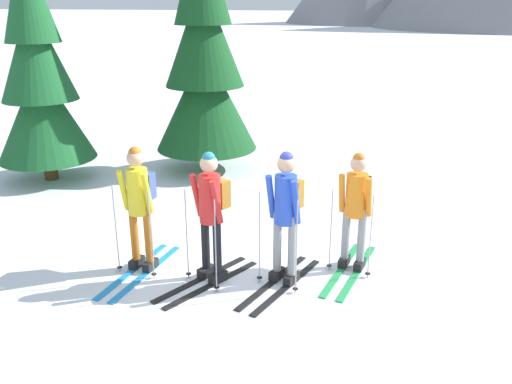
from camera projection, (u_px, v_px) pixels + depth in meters
ground_plane at (245, 271)px, 7.36m from camera, size 400.00×400.00×0.00m
skier_in_yellow at (139, 202)px, 7.10m from camera, size 0.61×1.72×1.75m
skier_in_red at (211, 210)px, 6.81m from camera, size 0.99×1.60×1.76m
skier_in_blue at (286, 210)px, 6.76m from camera, size 0.78×1.70×1.78m
skier_in_orange at (356, 206)px, 7.15m from camera, size 0.60×1.74×1.66m
pine_tree_near at (204, 60)px, 10.99m from camera, size 2.14×2.14×5.16m
pine_tree_mid at (38, 75)px, 10.46m from camera, size 1.92×1.92×4.65m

